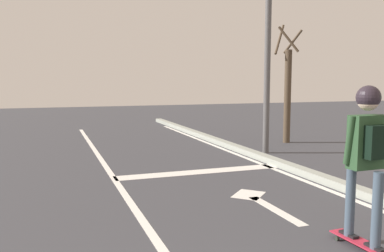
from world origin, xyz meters
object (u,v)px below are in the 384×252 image
Objects in this scene: skater at (367,143)px; traffic_signal_mast at (236,4)px; skateboard at (361,243)px; roadside_tree at (287,91)px.

traffic_signal_mast is at bearing 78.70° from skater.
roadside_tree is at bearing 63.32° from skateboard.
skater is at bearing -116.63° from roadside_tree.
traffic_signal_mast reaches higher than skater.
skater is at bearing -101.30° from traffic_signal_mast.
traffic_signal_mast is at bearing -150.51° from roadside_tree.
traffic_signal_mast reaches higher than roadside_tree.
skateboard is 6.89m from traffic_signal_mast.
skateboard is at bearing -116.68° from roadside_tree.
skater is 0.32× the size of traffic_signal_mast.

